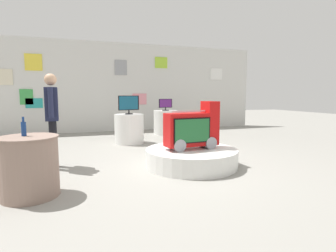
% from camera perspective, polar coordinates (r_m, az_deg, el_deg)
% --- Properties ---
extents(ground_plane, '(30.00, 30.00, 0.00)m').
position_cam_1_polar(ground_plane, '(4.79, 0.52, -8.66)').
color(ground_plane, gray).
extents(back_wall_display, '(10.19, 0.13, 3.06)m').
position_cam_1_polar(back_wall_display, '(9.63, -9.86, 8.11)').
color(back_wall_display, silver).
rests_on(back_wall_display, ground).
extents(main_display_pedestal, '(1.63, 1.63, 0.31)m').
position_cam_1_polar(main_display_pedestal, '(4.82, 4.98, -6.69)').
color(main_display_pedestal, silver).
rests_on(main_display_pedestal, ground).
extents(novelty_firetruck_tv, '(0.98, 0.44, 0.84)m').
position_cam_1_polar(novelty_firetruck_tv, '(4.73, 5.27, -0.84)').
color(novelty_firetruck_tv, gray).
rests_on(novelty_firetruck_tv, main_display_pedestal).
extents(display_pedestal_left_rear, '(0.76, 0.76, 0.77)m').
position_cam_1_polar(display_pedestal_left_rear, '(7.07, -8.27, -0.59)').
color(display_pedestal_left_rear, silver).
rests_on(display_pedestal_left_rear, ground).
extents(tv_on_left_rear, '(0.56, 0.20, 0.48)m').
position_cam_1_polar(tv_on_left_rear, '(7.02, -8.36, 4.71)').
color(tv_on_left_rear, black).
rests_on(tv_on_left_rear, display_pedestal_left_rear).
extents(display_pedestal_center_rear, '(0.77, 0.77, 0.77)m').
position_cam_1_polar(display_pedestal_center_rear, '(8.64, -0.53, 0.77)').
color(display_pedestal_center_rear, silver).
rests_on(display_pedestal_center_rear, ground).
extents(tv_on_center_rear, '(0.46, 0.21, 0.37)m').
position_cam_1_polar(tv_on_center_rear, '(8.59, -0.53, 4.66)').
color(tv_on_center_rear, black).
rests_on(tv_on_center_rear, display_pedestal_center_rear).
extents(side_table_round, '(0.71, 0.71, 0.76)m').
position_cam_1_polar(side_table_round, '(3.76, -27.44, -7.60)').
color(side_table_round, gray).
rests_on(side_table_round, ground).
extents(bottle_on_side_table, '(0.06, 0.06, 0.24)m').
position_cam_1_polar(bottle_on_side_table, '(3.73, -28.39, -0.44)').
color(bottle_on_side_table, navy).
rests_on(bottle_on_side_table, side_table_round).
extents(shopper_browsing_near_truck, '(0.21, 0.56, 1.62)m').
position_cam_1_polar(shopper_browsing_near_truck, '(4.97, -23.46, 2.44)').
color(shopper_browsing_near_truck, black).
rests_on(shopper_browsing_near_truck, ground).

